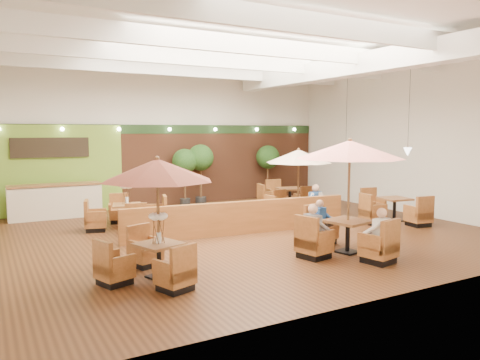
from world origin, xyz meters
TOP-DOWN VIEW (x-y plane):
  - room at (0.25, 1.22)m, footprint 14.04×14.00m
  - service_counter at (-4.40, 5.10)m, footprint 3.00×0.75m
  - booth_divider at (-0.06, -0.16)m, footprint 6.91×0.81m
  - table_0 at (-3.52, -2.90)m, footprint 2.43×2.57m
  - table_1 at (1.18, -3.26)m, footprint 2.74×2.87m
  - table_2 at (2.75, 0.96)m, footprint 2.31×2.39m
  - table_3 at (-2.70, 2.25)m, footprint 2.65×2.65m
  - table_4 at (5.11, -0.89)m, footprint 1.84×2.69m
  - table_5 at (3.51, 2.87)m, footprint 1.93×2.80m
  - topiary_0 at (0.45, 5.30)m, footprint 0.98×0.98m
  - topiary_1 at (1.14, 5.30)m, footprint 1.05×1.05m
  - topiary_2 at (4.33, 5.30)m, footprint 1.02×1.02m
  - diner_0 at (1.25, -4.29)m, footprint 0.43×0.38m
  - diner_1 at (1.25, -2.23)m, footprint 0.40×0.37m
  - diner_2 at (0.22, -3.26)m, footprint 0.34×0.42m
  - diner_3 at (2.81, 0.08)m, footprint 0.44×0.39m
  - diner_4 at (2.81, 0.08)m, footprint 0.42×0.35m

SIDE VIEW (x-z plane):
  - table_4 at x=5.11m, z-range -0.13..0.86m
  - table_5 at x=3.51m, z-range -0.13..0.88m
  - table_3 at x=-2.70m, z-range -0.34..1.19m
  - booth_divider at x=-0.06m, z-range 0.00..0.96m
  - service_counter at x=-4.40m, z-range -0.01..1.17m
  - diner_1 at x=1.25m, z-range 0.37..1.09m
  - diner_4 at x=2.81m, z-range 0.36..1.16m
  - diner_0 at x=1.25m, z-range 0.36..1.17m
  - diner_3 at x=2.81m, z-range 0.36..1.17m
  - diner_2 at x=0.22m, z-range 0.35..1.18m
  - topiary_0 at x=0.45m, z-range 0.56..2.85m
  - table_2 at x=2.75m, z-range 0.54..2.96m
  - topiary_2 at x=4.33m, z-range 0.58..2.94m
  - table_0 at x=-3.52m, z-range 0.54..3.02m
  - topiary_1 at x=1.14m, z-range 0.60..3.05m
  - table_1 at x=1.18m, z-range 0.61..3.42m
  - room at x=0.25m, z-range 0.87..6.39m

